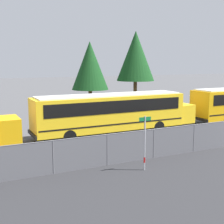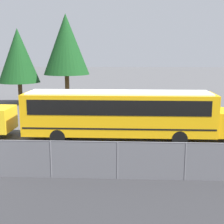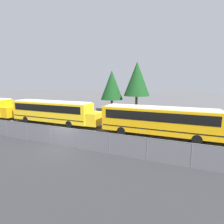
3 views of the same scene
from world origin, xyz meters
name	(u,v)px [view 2 (image 2 of 3)]	position (x,y,z in m)	size (l,w,h in m)	color
school_bus_2	(123,112)	(7.72, 6.27, 1.88)	(13.59, 2.55, 3.17)	#EDA80F
tree_0	(18,56)	(-3.54, 19.57, 5.18)	(4.35, 4.35, 8.03)	#51381E
tree_2	(66,45)	(1.84, 18.17, 6.31)	(4.58, 4.58, 9.31)	#51381E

